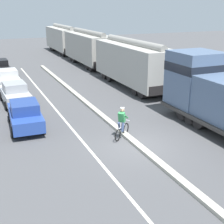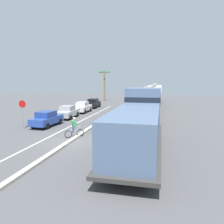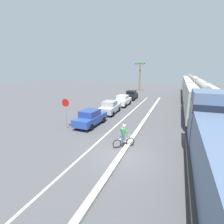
{
  "view_description": "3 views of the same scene",
  "coord_description": "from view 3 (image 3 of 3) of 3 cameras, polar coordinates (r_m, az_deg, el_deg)",
  "views": [
    {
      "loc": [
        -7.03,
        -13.02,
        6.84
      ],
      "look_at": [
        -0.25,
        2.54,
        1.05
      ],
      "focal_mm": 50.0,
      "sensor_mm": 36.0,
      "label": 1
    },
    {
      "loc": [
        6.93,
        -15.89,
        4.84
      ],
      "look_at": [
        2.76,
        2.56,
        2.09
      ],
      "focal_mm": 35.0,
      "sensor_mm": 36.0,
      "label": 2
    },
    {
      "loc": [
        3.15,
        -10.17,
        5.64
      ],
      "look_at": [
        -3.21,
        6.59,
        1.12
      ],
      "focal_mm": 28.0,
      "sensor_mm": 36.0,
      "label": 3
    }
  ],
  "objects": [
    {
      "name": "parked_car_blue",
      "position": [
        17.61,
        -7.06,
        -1.86
      ],
      "size": [
        1.97,
        4.27,
        1.62
      ],
      "color": "#28479E",
      "rests_on": "ground"
    },
    {
      "name": "locomotive",
      "position": [
        10.25,
        32.69,
        -10.26
      ],
      "size": [
        3.1,
        11.61,
        4.2
      ],
      "color": "slate",
      "rests_on": "ground"
    },
    {
      "name": "parked_car_silver",
      "position": [
        22.17,
        -0.68,
        1.58
      ],
      "size": [
        1.97,
        4.27,
        1.62
      ],
      "color": "#B7BABF",
      "rests_on": "ground"
    },
    {
      "name": "parked_car_white",
      "position": [
        26.96,
        3.56,
        3.82
      ],
      "size": [
        1.87,
        4.22,
        1.62
      ],
      "color": "silver",
      "rests_on": "ground"
    },
    {
      "name": "palm_tree_near",
      "position": [
        44.71,
        9.12,
        13.11
      ],
      "size": [
        2.18,
        2.39,
        7.2
      ],
      "color": "#846647",
      "rests_on": "ground"
    },
    {
      "name": "hopper_car_middle",
      "position": [
        33.24,
        24.84,
        6.7
      ],
      "size": [
        2.9,
        10.6,
        4.18
      ],
      "color": "#9F9D95",
      "rests_on": "ground"
    },
    {
      "name": "lane_stripe",
      "position": [
        18.0,
        1.73,
        -4.1
      ],
      "size": [
        0.14,
        36.0,
        0.01
      ],
      "primitive_type": "cube",
      "color": "silver",
      "rests_on": "ground"
    },
    {
      "name": "parked_car_black",
      "position": [
        32.68,
        6.37,
        5.58
      ],
      "size": [
        1.91,
        4.24,
        1.62
      ],
      "color": "black",
      "rests_on": "ground"
    },
    {
      "name": "ground_plane",
      "position": [
        12.05,
        3.23,
        -13.79
      ],
      "size": [
        120.0,
        120.0,
        0.0
      ],
      "primitive_type": "plane",
      "color": "#4C4C4F"
    },
    {
      "name": "stop_sign",
      "position": [
        16.95,
        -14.88,
        1.34
      ],
      "size": [
        0.76,
        0.08,
        2.88
      ],
      "color": "gray",
      "rests_on": "ground"
    },
    {
      "name": "hopper_car_trailing",
      "position": [
        44.77,
        23.96,
        8.39
      ],
      "size": [
        2.9,
        10.6,
        4.18
      ],
      "color": "#A9A79F",
      "rests_on": "ground"
    },
    {
      "name": "cyclist",
      "position": [
        12.79,
        3.78,
        -8.04
      ],
      "size": [
        1.36,
        1.14,
        1.71
      ],
      "color": "black",
      "rests_on": "ground"
    },
    {
      "name": "hopper_car_lead",
      "position": [
        21.79,
        26.65,
        3.23
      ],
      "size": [
        2.9,
        10.6,
        4.18
      ],
      "color": "#A9A79F",
      "rests_on": "ground"
    },
    {
      "name": "median_curb",
      "position": [
        17.39,
        9.26,
        -4.69
      ],
      "size": [
        0.36,
        36.0,
        0.16
      ],
      "primitive_type": "cube",
      "color": "#B2AD9E",
      "rests_on": "ground"
    }
  ]
}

